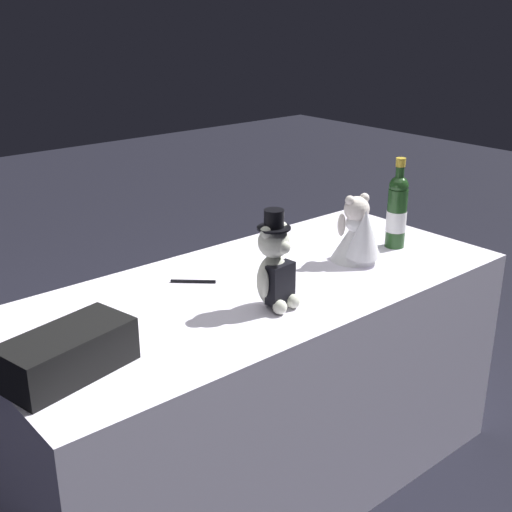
{
  "coord_description": "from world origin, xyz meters",
  "views": [
    {
      "loc": [
        1.29,
        1.52,
        1.64
      ],
      "look_at": [
        0.0,
        0.0,
        0.88
      ],
      "focal_mm": 46.69,
      "sensor_mm": 36.0,
      "label": 1
    }
  ],
  "objects_px": {
    "champagne_bottle": "(397,210)",
    "signing_pen": "(195,281)",
    "gift_case_black": "(68,353)",
    "teddy_bear_groom": "(275,267)",
    "teddy_bear_bride": "(358,233)"
  },
  "relations": [
    {
      "from": "teddy_bear_groom",
      "to": "gift_case_black",
      "type": "relative_size",
      "value": 0.87
    },
    {
      "from": "teddy_bear_groom",
      "to": "champagne_bottle",
      "type": "height_order",
      "value": "champagne_bottle"
    },
    {
      "from": "champagne_bottle",
      "to": "gift_case_black",
      "type": "distance_m",
      "value": 1.35
    },
    {
      "from": "champagne_bottle",
      "to": "gift_case_black",
      "type": "height_order",
      "value": "champagne_bottle"
    },
    {
      "from": "teddy_bear_groom",
      "to": "signing_pen",
      "type": "bearing_deg",
      "value": -75.18
    },
    {
      "from": "teddy_bear_groom",
      "to": "teddy_bear_bride",
      "type": "xyz_separation_m",
      "value": [
        -0.48,
        -0.09,
        -0.02
      ]
    },
    {
      "from": "champagne_bottle",
      "to": "gift_case_black",
      "type": "bearing_deg",
      "value": 2.79
    },
    {
      "from": "champagne_bottle",
      "to": "signing_pen",
      "type": "bearing_deg",
      "value": -14.57
    },
    {
      "from": "teddy_bear_bride",
      "to": "gift_case_black",
      "type": "bearing_deg",
      "value": 2.93
    },
    {
      "from": "teddy_bear_groom",
      "to": "signing_pen",
      "type": "height_order",
      "value": "teddy_bear_groom"
    },
    {
      "from": "signing_pen",
      "to": "teddy_bear_groom",
      "type": "bearing_deg",
      "value": 104.82
    },
    {
      "from": "teddy_bear_bride",
      "to": "gift_case_black",
      "type": "height_order",
      "value": "teddy_bear_bride"
    },
    {
      "from": "teddy_bear_bride",
      "to": "gift_case_black",
      "type": "relative_size",
      "value": 0.69
    },
    {
      "from": "teddy_bear_bride",
      "to": "champagne_bottle",
      "type": "height_order",
      "value": "champagne_bottle"
    },
    {
      "from": "champagne_bottle",
      "to": "gift_case_black",
      "type": "relative_size",
      "value": 0.97
    }
  ]
}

